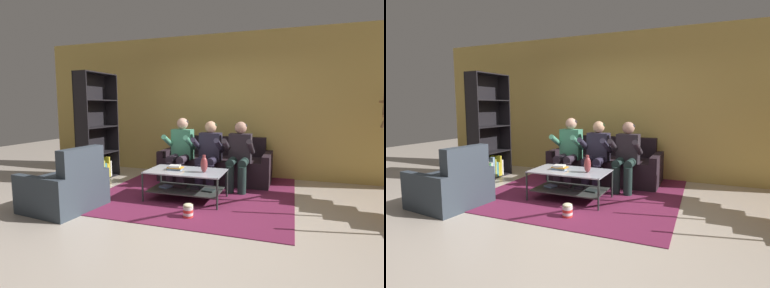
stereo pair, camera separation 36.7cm
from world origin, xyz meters
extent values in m
plane|color=#B9AB9C|center=(0.00, 0.00, 0.00)|extent=(16.80, 16.80, 0.00)
cube|color=tan|center=(0.00, 2.46, 1.45)|extent=(8.40, 0.12, 2.90)
cube|color=black|center=(0.05, 1.84, 0.23)|extent=(1.83, 0.90, 0.46)
cube|color=black|center=(0.05, 2.20, 0.65)|extent=(1.83, 0.18, 0.37)
cube|color=black|center=(-0.93, 1.84, 0.29)|extent=(0.13, 0.90, 0.58)
cube|color=black|center=(1.03, 1.84, 0.29)|extent=(0.13, 0.90, 0.58)
cylinder|color=#302530|center=(-0.59, 1.08, 0.23)|extent=(0.14, 0.14, 0.46)
cylinder|color=#302530|center=(-0.39, 1.08, 0.23)|extent=(0.14, 0.14, 0.46)
cylinder|color=#302530|center=(-0.59, 1.26, 0.50)|extent=(0.14, 0.42, 0.14)
cylinder|color=#302530|center=(-0.39, 1.26, 0.50)|extent=(0.14, 0.42, 0.14)
cube|color=#468E6D|center=(-0.49, 1.47, 0.74)|extent=(0.38, 0.22, 0.55)
cylinder|color=#468E6D|center=(-0.69, 1.29, 0.79)|extent=(0.09, 0.49, 0.31)
cylinder|color=#468E6D|center=(-0.28, 1.29, 0.79)|extent=(0.09, 0.49, 0.31)
sphere|color=tan|center=(-0.49, 1.47, 1.12)|extent=(0.21, 0.21, 0.21)
ellipsoid|color=black|center=(-0.49, 1.49, 1.14)|extent=(0.21, 0.21, 0.13)
cylinder|color=#252032|center=(-0.05, 1.08, 0.23)|extent=(0.14, 0.14, 0.46)
cylinder|color=#252032|center=(0.15, 1.08, 0.23)|extent=(0.14, 0.14, 0.46)
cylinder|color=#252032|center=(-0.05, 1.26, 0.50)|extent=(0.14, 0.42, 0.14)
cylinder|color=#252032|center=(0.15, 1.26, 0.50)|extent=(0.14, 0.42, 0.14)
cube|color=#2B2739|center=(0.05, 1.47, 0.71)|extent=(0.38, 0.22, 0.51)
cylinder|color=#2B2739|center=(-0.15, 1.29, 0.76)|extent=(0.09, 0.49, 0.31)
cylinder|color=#2B2739|center=(0.26, 1.29, 0.76)|extent=(0.09, 0.49, 0.31)
sphere|color=tan|center=(0.05, 1.47, 1.07)|extent=(0.21, 0.21, 0.21)
ellipsoid|color=black|center=(0.05, 1.49, 1.10)|extent=(0.21, 0.21, 0.13)
cylinder|color=#1D2F2B|center=(0.49, 1.08, 0.23)|extent=(0.14, 0.14, 0.46)
cylinder|color=#1D2F2B|center=(0.69, 1.08, 0.23)|extent=(0.14, 0.14, 0.46)
cylinder|color=#1D2F2B|center=(0.49, 1.26, 0.50)|extent=(0.14, 0.42, 0.14)
cylinder|color=#1D2F2B|center=(0.69, 1.26, 0.50)|extent=(0.14, 0.42, 0.14)
cube|color=#2A232A|center=(0.59, 1.47, 0.71)|extent=(0.38, 0.22, 0.50)
cylinder|color=#2A232A|center=(0.39, 1.29, 0.76)|extent=(0.09, 0.49, 0.31)
cylinder|color=#2A232A|center=(0.80, 1.29, 0.76)|extent=(0.09, 0.49, 0.31)
sphere|color=tan|center=(0.59, 1.47, 1.07)|extent=(0.21, 0.21, 0.21)
ellipsoid|color=black|center=(0.59, 1.49, 1.10)|extent=(0.21, 0.21, 0.13)
cube|color=#B3B6C4|center=(-0.08, 0.53, 0.45)|extent=(1.18, 0.68, 0.02)
cube|color=#383D39|center=(-0.08, 0.53, 0.16)|extent=(1.09, 0.62, 0.02)
cylinder|color=#2D3633|center=(-0.66, 0.20, 0.23)|extent=(0.03, 0.03, 0.46)
cylinder|color=#2D3633|center=(0.50, 0.20, 0.23)|extent=(0.03, 0.03, 0.46)
cylinder|color=#2D3633|center=(-0.66, 0.85, 0.23)|extent=(0.03, 0.03, 0.46)
cylinder|color=#2D3633|center=(0.50, 0.85, 0.23)|extent=(0.03, 0.03, 0.46)
cube|color=#7590B3|center=(-0.41, 0.51, 0.18)|extent=(0.20, 0.19, 0.03)
cube|color=#2E2226|center=(-0.19, 0.57, 0.18)|extent=(0.23, 0.15, 0.03)
cube|color=#2C272F|center=(0.05, 0.57, 0.19)|extent=(0.16, 0.16, 0.03)
cube|color=#232E2C|center=(0.29, 0.52, 0.18)|extent=(0.19, 0.17, 0.02)
cube|color=maroon|center=(-0.01, 1.08, 0.01)|extent=(3.07, 3.31, 0.01)
cube|color=#7A585E|center=(-0.01, 1.08, 0.01)|extent=(1.69, 1.82, 0.00)
ellipsoid|color=brown|center=(0.22, 0.50, 0.58)|extent=(0.11, 0.11, 0.24)
cylinder|color=brown|center=(0.22, 0.50, 0.69)|extent=(0.05, 0.05, 0.05)
cube|color=#7496B4|center=(-0.26, 0.52, 0.47)|extent=(0.23, 0.16, 0.03)
cube|color=orange|center=(-0.25, 0.52, 0.50)|extent=(0.24, 0.16, 0.02)
cube|color=silver|center=(-0.26, 0.52, 0.52)|extent=(0.19, 0.17, 0.03)
cube|color=black|center=(-2.19, 0.78, 1.04)|extent=(0.32, 0.04, 2.07)
cube|color=black|center=(-2.13, 1.67, 1.04)|extent=(0.32, 0.04, 2.07)
cube|color=black|center=(-2.31, 1.23, 1.04)|extent=(0.07, 0.91, 2.07)
cube|color=black|center=(-2.16, 1.22, 0.01)|extent=(0.37, 0.89, 0.02)
cube|color=black|center=(-2.16, 1.22, 0.52)|extent=(0.37, 0.89, 0.02)
cube|color=black|center=(-2.16, 1.22, 1.04)|extent=(0.37, 0.89, 0.02)
cube|color=black|center=(-2.16, 1.22, 1.55)|extent=(0.37, 0.89, 0.02)
cube|color=black|center=(-2.16, 1.22, 2.06)|extent=(0.37, 0.89, 0.02)
cube|color=#2F8A48|center=(-2.15, 0.82, 0.19)|extent=(0.22, 0.06, 0.33)
cube|color=purple|center=(-2.15, 0.87, 0.21)|extent=(0.22, 0.05, 0.38)
cube|color=#8B2A91|center=(-2.15, 0.91, 0.23)|extent=(0.21, 0.05, 0.42)
cube|color=purple|center=(-2.18, 0.96, 0.22)|extent=(0.28, 0.06, 0.40)
cube|color=#96724B|center=(-2.17, 1.01, 0.20)|extent=(0.28, 0.04, 0.36)
cube|color=#368249|center=(-2.15, 1.06, 0.17)|extent=(0.24, 0.06, 0.30)
cube|color=silver|center=(-2.15, 1.10, 0.18)|extent=(0.24, 0.05, 0.31)
cube|color=#799FBB|center=(-2.16, 1.16, 0.23)|extent=(0.27, 0.07, 0.41)
cube|color=gold|center=(-2.17, 1.21, 0.20)|extent=(0.29, 0.05, 0.36)
cube|color=teal|center=(-2.13, 1.26, 0.17)|extent=(0.22, 0.07, 0.30)
cube|color=gold|center=(-2.13, 1.32, 0.16)|extent=(0.24, 0.05, 0.28)
cube|color=gold|center=(-2.16, 1.37, 0.22)|extent=(0.29, 0.05, 0.41)
cube|color=silver|center=(-2.12, 1.41, 0.18)|extent=(0.23, 0.05, 0.32)
cube|color=#323B45|center=(-1.58, -0.40, 0.22)|extent=(0.95, 0.79, 0.44)
cube|color=#323B45|center=(-1.22, -0.44, 0.66)|extent=(0.24, 0.71, 0.45)
cube|color=#323B45|center=(-1.53, 0.00, 0.27)|extent=(0.88, 0.21, 0.54)
cube|color=#323B45|center=(-1.62, -0.80, 0.27)|extent=(0.88, 0.21, 0.54)
cylinder|color=red|center=(0.20, -0.18, 0.02)|extent=(0.13, 0.13, 0.04)
cylinder|color=white|center=(0.20, -0.18, 0.06)|extent=(0.13, 0.13, 0.04)
cylinder|color=red|center=(0.20, -0.18, 0.09)|extent=(0.13, 0.13, 0.04)
cylinder|color=white|center=(0.20, -0.18, 0.13)|extent=(0.13, 0.13, 0.04)
ellipsoid|color=beige|center=(0.20, -0.18, 0.17)|extent=(0.13, 0.13, 0.05)
camera|label=1|loc=(1.46, -3.70, 1.44)|focal=28.00mm
camera|label=2|loc=(1.80, -3.57, 1.44)|focal=28.00mm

